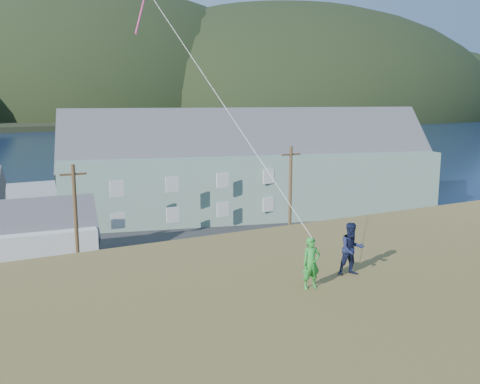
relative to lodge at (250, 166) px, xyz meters
name	(u,v)px	position (x,y,z in m)	size (l,w,h in m)	color
ground	(144,298)	(-17.89, -18.67, -5.29)	(900.00, 900.00, 0.00)	#0A1638
grass_strip	(154,308)	(-17.89, -20.67, -5.24)	(110.00, 8.00, 0.10)	#4C3D19
waterfront_lot	(87,236)	(-17.89, -1.67, -5.23)	(72.00, 36.00, 0.12)	#28282B
far_hills	(51,115)	(17.70, 260.71, -3.29)	(760.00, 265.00, 143.00)	black
lodge	(250,166)	(0.00, 0.00, 0.00)	(40.72, 20.36, 13.80)	slate
shed_white	(44,235)	(-22.45, -8.70, -2.92)	(8.10, 5.70, 6.17)	silver
utility_poles	(105,230)	(-19.81, -17.17, -0.90)	(27.43, 0.24, 8.93)	#47331E
kite_flyer_green	(311,263)	(-18.73, -37.97, 2.67)	(0.55, 0.36, 1.52)	#268D2E
kite_flyer_navy	(352,249)	(-16.93, -37.57, 2.74)	(0.81, 0.63, 1.67)	#141A38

